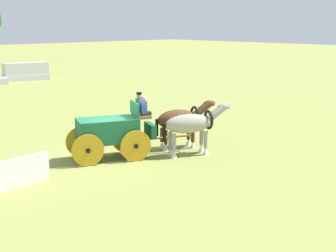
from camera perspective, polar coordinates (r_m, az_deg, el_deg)
ground_plane at (r=20.49m, az=-7.27°, el=-3.96°), size 220.00×220.00×0.00m
show_wagon at (r=20.22m, az=-6.89°, el=-0.59°), size 5.44×2.99×2.78m
draft_horse_near at (r=21.82m, az=1.50°, el=0.69°), size 2.88×1.69×2.17m
draft_horse_off at (r=20.64m, az=2.88°, el=0.15°), size 3.05×1.72×2.23m
parked_vehicle_f at (r=50.74m, az=-16.94°, el=6.34°), size 4.86×2.90×1.79m
sponsor_banner at (r=17.33m, az=-18.63°, el=-5.67°), size 3.19×0.39×1.10m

